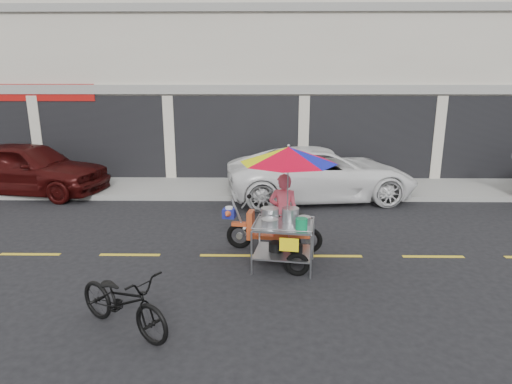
{
  "coord_description": "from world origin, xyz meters",
  "views": [
    {
      "loc": [
        -1.37,
        -7.87,
        3.33
      ],
      "look_at": [
        -1.5,
        0.6,
        1.15
      ],
      "focal_mm": 30.0,
      "sensor_mm": 36.0,
      "label": 1
    }
  ],
  "objects_px": {
    "maroon_sedan": "(28,168)",
    "white_pickup": "(321,173)",
    "near_bicycle": "(123,301)",
    "food_vendor_rig": "(285,188)"
  },
  "relations": [
    {
      "from": "near_bicycle",
      "to": "white_pickup",
      "type": "bearing_deg",
      "value": 5.99
    },
    {
      "from": "white_pickup",
      "to": "food_vendor_rig",
      "type": "relative_size",
      "value": 2.38
    },
    {
      "from": "near_bicycle",
      "to": "food_vendor_rig",
      "type": "height_order",
      "value": "food_vendor_rig"
    },
    {
      "from": "maroon_sedan",
      "to": "near_bicycle",
      "type": "distance_m",
      "value": 9.01
    },
    {
      "from": "maroon_sedan",
      "to": "white_pickup",
      "type": "bearing_deg",
      "value": -83.16
    },
    {
      "from": "maroon_sedan",
      "to": "white_pickup",
      "type": "relative_size",
      "value": 0.88
    },
    {
      "from": "white_pickup",
      "to": "food_vendor_rig",
      "type": "height_order",
      "value": "food_vendor_rig"
    },
    {
      "from": "maroon_sedan",
      "to": "near_bicycle",
      "type": "bearing_deg",
      "value": -135.35
    },
    {
      "from": "near_bicycle",
      "to": "maroon_sedan",
      "type": "bearing_deg",
      "value": 68.71
    },
    {
      "from": "near_bicycle",
      "to": "food_vendor_rig",
      "type": "relative_size",
      "value": 0.75
    }
  ]
}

